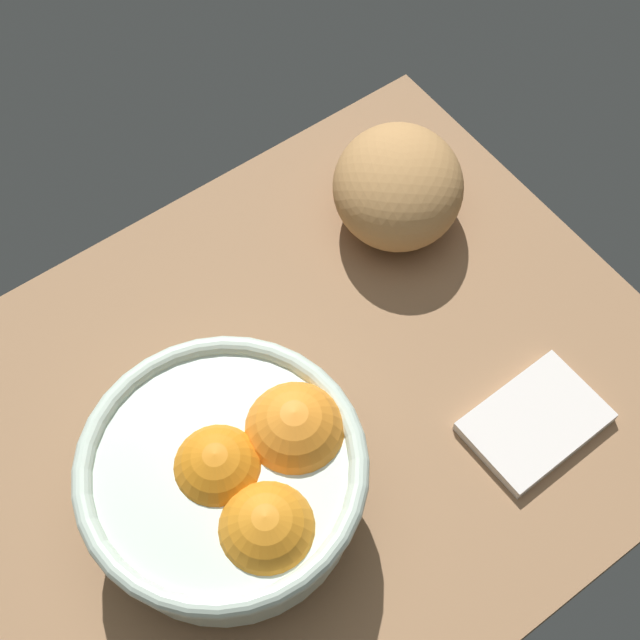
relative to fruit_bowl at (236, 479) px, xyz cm
name	(u,v)px	position (x,y,z in cm)	size (l,w,h in cm)	color
ground_plane	(268,436)	(5.66, 4.45, -7.80)	(73.03, 52.40, 3.00)	#946C49
fruit_bowl	(236,479)	(0.00, 0.00, 0.00)	(22.50, 22.50, 11.46)	silver
bread_loaf	(398,186)	(29.01, 16.07, -1.56)	(13.91, 12.56, 9.47)	tan
napkin_folded	(535,422)	(24.78, -8.92, -5.71)	(11.84, 8.14, 1.18)	silver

